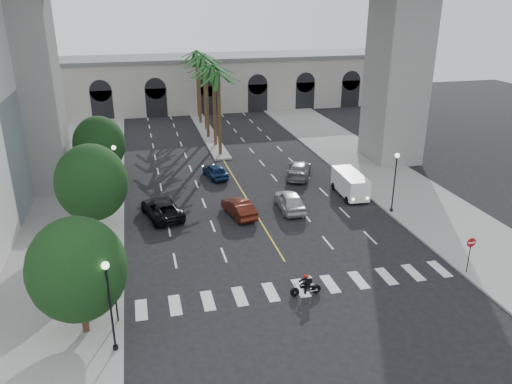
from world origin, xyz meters
name	(u,v)px	position (x,y,z in m)	size (l,w,h in m)	color
ground	(294,276)	(0.00, 0.00, 0.00)	(140.00, 140.00, 0.00)	black
sidewalk_left	(77,210)	(-15.00, 15.00, 0.07)	(8.00, 100.00, 0.15)	gray
sidewalk_right	(390,181)	(15.00, 15.00, 0.07)	(8.00, 100.00, 0.15)	gray
median	(208,133)	(0.00, 38.00, 0.10)	(2.00, 24.00, 0.20)	gray
pier_building	(191,83)	(0.00, 55.00, 4.27)	(71.00, 10.50, 8.50)	#BCB6A9
palm_a	(218,77)	(0.00, 28.00, 9.10)	(3.20, 3.20, 10.30)	#47331E
palm_b	(213,69)	(0.10, 32.00, 9.37)	(3.20, 3.20, 10.60)	#47331E
palm_c	(206,69)	(-0.20, 36.00, 8.91)	(3.20, 3.20, 10.10)	#47331E
palm_d	(204,59)	(0.15, 40.00, 9.65)	(3.20, 3.20, 10.90)	#47331E
palm_e	(198,59)	(-0.10, 44.00, 9.19)	(3.20, 3.20, 10.40)	#47331E
palm_f	(196,54)	(0.20, 48.00, 9.46)	(3.20, 3.20, 10.70)	#47331E
street_tree_near	(77,269)	(-13.00, -3.00, 4.02)	(5.20, 5.20, 6.89)	#382616
street_tree_mid	(92,183)	(-13.00, 10.00, 4.21)	(5.44, 5.44, 7.21)	#382616
street_tree_far	(99,144)	(-13.00, 22.00, 3.90)	(5.04, 5.04, 6.68)	#382616
lamp_post_left_near	(110,299)	(-11.40, -5.00, 3.22)	(0.40, 0.40, 5.35)	black
lamp_post_left_far	(116,169)	(-11.40, 16.00, 3.22)	(0.40, 0.40, 5.35)	black
lamp_post_right	(395,178)	(11.40, 8.00, 3.22)	(0.40, 0.40, 5.35)	black
traffic_signal_near	(114,285)	(-11.30, -2.50, 2.51)	(0.25, 0.18, 3.65)	black
traffic_signal_far	(115,252)	(-11.30, 1.50, 2.51)	(0.25, 0.18, 3.65)	black
motorcycle_rider	(307,285)	(0.09, -2.29, 0.65)	(2.01, 0.54, 1.45)	black
car_a	(290,201)	(3.11, 10.75, 0.84)	(1.99, 4.95, 1.68)	#B3B4B9
car_b	(239,208)	(-1.50, 10.49, 0.75)	(1.58, 4.52, 1.49)	#4F1A0F
car_c	(162,208)	(-7.84, 11.84, 0.77)	(2.55, 5.54, 1.54)	black
car_d	(299,170)	(6.53, 18.63, 0.81)	(2.26, 5.55, 1.61)	slate
car_e	(215,171)	(-1.85, 20.49, 0.72)	(1.70, 4.23, 1.44)	navy
cargo_van	(350,184)	(9.50, 12.51, 1.22)	(2.26, 5.22, 2.19)	white
pedestrian_a	(48,292)	(-15.34, 0.36, 0.92)	(0.56, 0.37, 1.54)	black
pedestrian_b	(67,240)	(-14.84, 6.84, 1.11)	(0.93, 0.73, 1.92)	black
do_not_enter_sign	(470,248)	(11.33, -2.51, 1.96)	(0.66, 0.06, 2.69)	black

